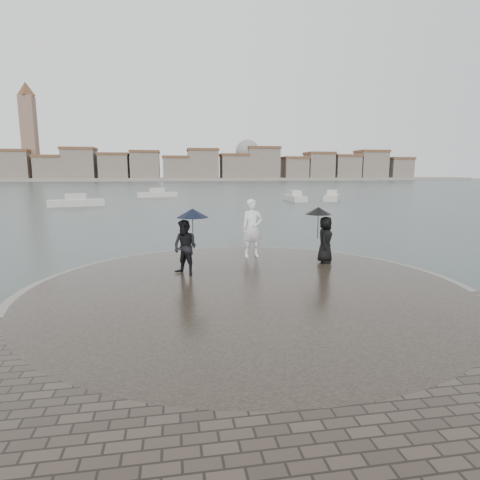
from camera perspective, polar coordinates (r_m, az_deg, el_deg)
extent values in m
plane|color=#2B3835|center=(8.19, 5.87, -15.73)|extent=(400.00, 400.00, 0.00)
cylinder|color=gray|center=(11.32, 1.12, -7.54)|extent=(12.50, 12.50, 0.32)
cylinder|color=#2D261E|center=(11.31, 1.12, -7.44)|extent=(11.90, 11.90, 0.36)
imported|color=white|center=(14.90, 1.75, 1.68)|extent=(0.84, 0.59, 2.16)
imported|color=black|center=(12.46, -7.80, -1.05)|extent=(1.05, 1.03, 1.70)
cylinder|color=black|center=(12.49, -6.72, 1.32)|extent=(0.02, 0.02, 0.90)
cone|color=black|center=(12.42, -6.77, 3.83)|extent=(1.02, 1.02, 0.28)
imported|color=black|center=(14.32, 12.03, 0.05)|extent=(0.85, 0.95, 1.62)
cylinder|color=black|center=(14.25, 11.01, 2.03)|extent=(0.02, 0.02, 0.90)
cone|color=black|center=(14.19, 11.08, 4.11)|extent=(0.93, 0.93, 0.26)
cube|color=gray|center=(170.16, -9.09, 8.52)|extent=(260.00, 20.00, 1.20)
cube|color=gray|center=(176.90, -29.20, 9.07)|extent=(11.00, 10.00, 11.00)
cube|color=brown|center=(177.07, -29.37, 11.00)|extent=(11.60, 10.60, 1.00)
cube|color=gray|center=(173.33, -25.39, 9.04)|extent=(10.00, 10.00, 9.00)
cube|color=brown|center=(173.43, -25.51, 10.69)|extent=(10.60, 10.60, 1.00)
cube|color=gray|center=(170.76, -21.83, 9.78)|extent=(12.00, 10.00, 12.00)
cube|color=brown|center=(170.98, -21.96, 11.96)|extent=(12.60, 10.60, 1.00)
cube|color=gray|center=(168.57, -17.42, 9.70)|extent=(11.00, 10.00, 10.00)
cube|color=brown|center=(168.71, -17.52, 11.56)|extent=(11.60, 10.60, 1.00)
cube|color=gray|center=(167.43, -13.30, 10.05)|extent=(11.00, 10.00, 11.00)
cube|color=brown|center=(167.61, -13.38, 12.10)|extent=(11.60, 10.60, 1.00)
cube|color=gray|center=(167.14, -9.12, 9.84)|extent=(10.00, 10.00, 9.00)
cube|color=brown|center=(167.24, -9.16, 11.56)|extent=(10.60, 10.60, 1.00)
cube|color=gray|center=(167.65, -5.31, 10.43)|extent=(12.00, 10.00, 12.00)
cube|color=brown|center=(167.87, -5.34, 12.65)|extent=(12.60, 10.60, 1.00)
cube|color=gray|center=(169.14, -0.84, 10.13)|extent=(11.00, 10.00, 10.00)
cube|color=brown|center=(169.28, -0.84, 11.99)|extent=(11.60, 10.60, 1.00)
cube|color=gray|center=(171.42, 3.20, 10.61)|extent=(13.00, 10.00, 13.00)
cube|color=brown|center=(171.69, 3.22, 12.94)|extent=(13.60, 10.60, 1.00)
cube|color=gray|center=(175.04, 7.73, 9.86)|extent=(10.00, 10.00, 9.00)
cube|color=brown|center=(175.14, 7.77, 11.50)|extent=(10.60, 10.60, 1.00)
cube|color=gray|center=(178.63, 11.16, 10.08)|extent=(11.00, 10.00, 11.00)
cube|color=brown|center=(178.79, 11.23, 12.01)|extent=(11.60, 10.60, 1.00)
cube|color=gray|center=(183.20, 14.72, 9.78)|extent=(11.00, 10.00, 10.00)
cube|color=brown|center=(183.33, 14.79, 11.50)|extent=(11.60, 10.60, 1.00)
cube|color=gray|center=(188.44, 18.11, 9.91)|extent=(12.00, 10.00, 12.00)
cube|color=brown|center=(188.64, 18.21, 11.88)|extent=(12.60, 10.60, 1.00)
cube|color=gray|center=(194.78, 21.52, 9.26)|extent=(10.00, 10.00, 9.00)
cube|color=brown|center=(194.87, 21.61, 10.72)|extent=(10.60, 10.60, 1.00)
cube|color=#846654|center=(177.66, -27.71, 12.58)|extent=(5.00, 5.00, 32.00)
cone|color=brown|center=(179.91, -28.20, 18.45)|extent=(6.80, 6.80, 5.00)
sphere|color=gray|center=(172.34, 1.07, 12.45)|extent=(10.00, 10.00, 10.00)
cube|color=beige|center=(51.66, 12.96, 5.77)|extent=(3.92, 5.63, 0.90)
cube|color=beige|center=(51.62, 12.98, 6.43)|extent=(1.98, 2.33, 0.90)
cube|color=beige|center=(45.16, -22.29, 4.78)|extent=(5.73, 3.15, 0.90)
cube|color=beige|center=(45.12, -22.34, 5.54)|extent=(2.26, 1.74, 0.90)
cube|color=beige|center=(50.09, 7.77, 5.81)|extent=(1.67, 5.52, 0.90)
cube|color=beige|center=(50.05, 7.78, 6.50)|extent=(1.22, 2.01, 0.90)
cube|color=beige|center=(58.27, -11.71, 6.22)|extent=(5.68, 2.42, 0.90)
cube|color=beige|center=(58.23, -11.73, 6.81)|extent=(2.16, 1.49, 0.90)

